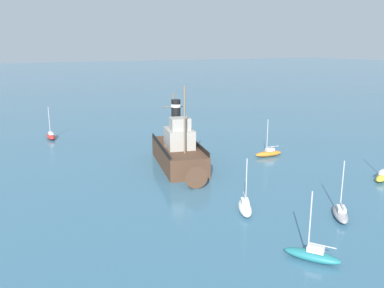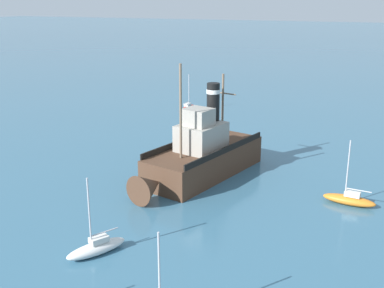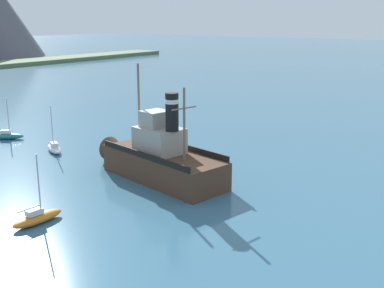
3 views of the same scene
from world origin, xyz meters
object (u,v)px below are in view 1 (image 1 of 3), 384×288
(sailboat_white, at_px, (245,207))
(sailboat_grey, at_px, (340,213))
(sailboat_orange, at_px, (269,153))
(sailboat_teal, at_px, (312,255))
(old_tugboat, at_px, (180,152))
(sailboat_red, at_px, (51,136))
(sailboat_yellow, at_px, (384,176))

(sailboat_white, distance_m, sailboat_grey, 7.96)
(sailboat_orange, distance_m, sailboat_white, 18.70)
(sailboat_grey, distance_m, sailboat_teal, 8.20)
(old_tugboat, distance_m, sailboat_teal, 23.52)
(sailboat_red, bearing_deg, sailboat_white, 106.44)
(sailboat_grey, bearing_deg, old_tugboat, -72.89)
(old_tugboat, relative_size, sailboat_grey, 3.02)
(sailboat_orange, xyz_separation_m, sailboat_teal, (13.45, 22.53, 0.00))
(sailboat_teal, height_order, sailboat_yellow, same)
(sailboat_grey, bearing_deg, sailboat_red, -67.40)
(sailboat_orange, distance_m, sailboat_grey, 19.38)
(sailboat_white, relative_size, sailboat_red, 1.00)
(sailboat_yellow, bearing_deg, sailboat_red, -51.59)
(sailboat_orange, distance_m, sailboat_yellow, 14.21)
(old_tugboat, relative_size, sailboat_orange, 3.02)
(sailboat_teal, bearing_deg, sailboat_grey, -148.86)
(sailboat_grey, height_order, sailboat_red, same)
(sailboat_orange, bearing_deg, sailboat_grey, 70.64)
(sailboat_orange, bearing_deg, sailboat_yellow, 111.64)
(sailboat_orange, distance_m, sailboat_red, 33.33)
(sailboat_white, xyz_separation_m, sailboat_yellow, (-18.09, -0.39, 0.00))
(sailboat_red, bearing_deg, sailboat_grey, 112.60)
(sailboat_grey, relative_size, sailboat_yellow, 1.00)
(sailboat_orange, xyz_separation_m, sailboat_yellow, (-5.24, 13.21, 0.00))
(sailboat_teal, bearing_deg, sailboat_red, -77.34)
(sailboat_teal, relative_size, sailboat_red, 1.00)
(sailboat_teal, height_order, sailboat_red, same)
(sailboat_grey, distance_m, sailboat_yellow, 12.72)
(sailboat_yellow, bearing_deg, sailboat_orange, -68.36)
(sailboat_white, height_order, sailboat_red, same)
(old_tugboat, height_order, sailboat_teal, old_tugboat)
(old_tugboat, height_order, sailboat_orange, old_tugboat)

